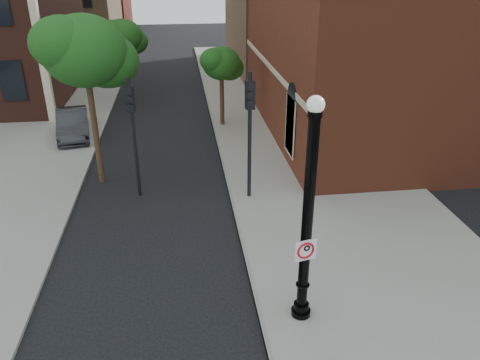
{
  "coord_description": "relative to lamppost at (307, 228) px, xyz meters",
  "views": [
    {
      "loc": [
        0.28,
        -9.84,
        8.66
      ],
      "look_at": [
        1.83,
        2.0,
        2.93
      ],
      "focal_mm": 35.0,
      "sensor_mm": 36.0,
      "label": 1
    }
  ],
  "objects": [
    {
      "name": "street_tree_c",
      "position": [
        -0.53,
        15.77,
        0.66
      ],
      "size": [
        2.43,
        2.2,
        4.38
      ],
      "color": "#342414",
      "rests_on": "ground"
    },
    {
      "name": "traffic_signal_left",
      "position": [
        -4.66,
        7.72,
        0.42
      ],
      "size": [
        0.31,
        0.39,
        4.75
      ],
      "rotation": [
        0.0,
        0.0,
        -0.04
      ],
      "color": "black",
      "rests_on": "ground"
    },
    {
      "name": "street_tree_b",
      "position": [
        -6.13,
        21.35,
        1.35
      ],
      "size": [
        2.9,
        2.62,
        5.23
      ],
      "color": "#342414",
      "rests_on": "ground"
    },
    {
      "name": "traffic_signal_right",
      "position": [
        -0.35,
        6.88,
        0.6
      ],
      "size": [
        0.35,
        0.43,
        5.01
      ],
      "rotation": [
        0.0,
        0.0,
        0.15
      ],
      "color": "black",
      "rests_on": "ground"
    },
    {
      "name": "curb_edge",
      "position": [
        -1.07,
        10.53,
        -2.71
      ],
      "size": [
        0.1,
        60.0,
        0.14
      ],
      "primitive_type": "cube",
      "color": "gray",
      "rests_on": "ground"
    },
    {
      "name": "sidewalk_right",
      "position": [
        2.88,
        10.53,
        -2.72
      ],
      "size": [
        8.0,
        60.0,
        0.12
      ],
      "primitive_type": "cube",
      "color": "gray",
      "rests_on": "ground"
    },
    {
      "name": "sidewalk_left",
      "position": [
        -12.12,
        18.53,
        -2.72
      ],
      "size": [
        10.0,
        50.0,
        0.12
      ],
      "primitive_type": "cube",
      "color": "gray",
      "rests_on": "ground"
    },
    {
      "name": "utility_pole",
      "position": [
        1.68,
        5.49,
        -0.59
      ],
      "size": [
        0.09,
        0.09,
        4.38
      ],
      "primitive_type": "cylinder",
      "color": "#999999",
      "rests_on": "ground"
    },
    {
      "name": "street_tree_a",
      "position": [
        -6.28,
        9.26,
        2.6
      ],
      "size": [
        3.78,
        3.41,
        6.81
      ],
      "color": "#342414",
      "rests_on": "ground"
    },
    {
      "name": "parked_car",
      "position": [
        -8.51,
        15.0,
        -2.06
      ],
      "size": [
        2.29,
        4.59,
        1.45
      ],
      "primitive_type": "imported",
      "rotation": [
        0.0,
        0.0,
        0.18
      ],
      "color": "#2A2A2F",
      "rests_on": "ground"
    },
    {
      "name": "lamppost",
      "position": [
        0.0,
        0.0,
        0.0
      ],
      "size": [
        0.51,
        0.51,
        6.02
      ],
      "color": "black",
      "rests_on": "ground"
    },
    {
      "name": "ground",
      "position": [
        -3.12,
        0.53,
        -2.78
      ],
      "size": [
        120.0,
        120.0,
        0.0
      ],
      "primitive_type": "plane",
      "color": "black",
      "rests_on": "ground"
    },
    {
      "name": "no_parking_sign",
      "position": [
        -0.03,
        -0.15,
        -0.54
      ],
      "size": [
        0.57,
        0.15,
        0.58
      ],
      "rotation": [
        0.0,
        0.0,
        0.21
      ],
      "color": "white",
      "rests_on": "ground"
    }
  ]
}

